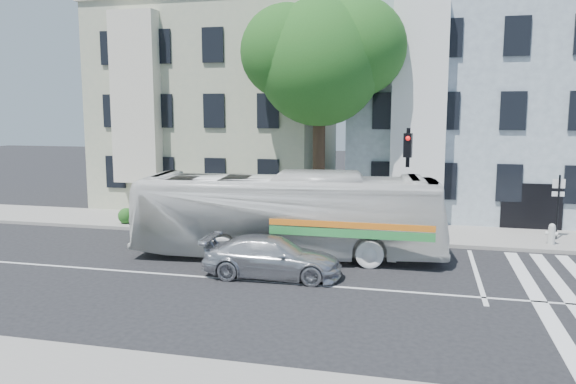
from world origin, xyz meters
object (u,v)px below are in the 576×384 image
(sedan, at_px, (272,257))
(traffic_signal, at_px, (407,170))
(bus, at_px, (288,215))
(fire_hydrant, at_px, (552,234))

(sedan, distance_m, traffic_signal, 7.31)
(sedan, xyz_separation_m, traffic_signal, (4.08, 5.58, 2.39))
(bus, bearing_deg, fire_hydrant, -75.40)
(traffic_signal, bearing_deg, fire_hydrant, 19.20)
(traffic_signal, relative_size, fire_hydrant, 5.63)
(sedan, height_order, traffic_signal, traffic_signal)
(bus, bearing_deg, traffic_signal, -61.05)
(bus, relative_size, traffic_signal, 2.41)
(bus, relative_size, fire_hydrant, 13.56)
(sedan, relative_size, fire_hydrant, 5.42)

